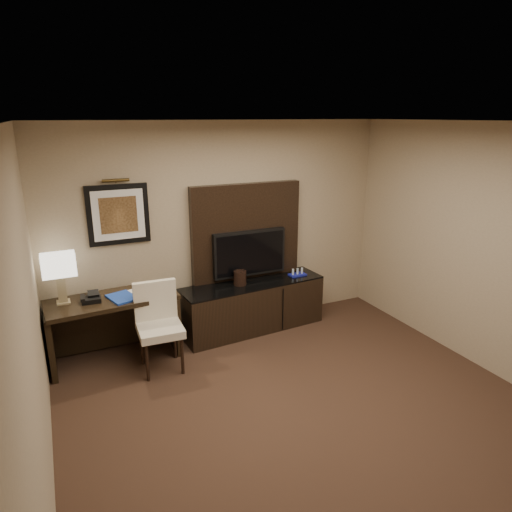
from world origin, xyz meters
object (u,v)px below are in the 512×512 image
credenza (253,306)px  ice_bucket (240,278)px  table_lamp (61,280)px  minibar_tray (297,272)px  desk (115,328)px  desk_phone (91,297)px  tv (249,253)px  desk_chair (160,329)px

credenza → ice_bucket: (-0.18, -0.01, 0.42)m
credenza → table_lamp: bearing=175.4°
table_lamp → minibar_tray: 2.98m
desk → desk_phone: desk_phone is taller
tv → ice_bucket: bearing=-143.8°
desk → desk_phone: bearing=179.7°
minibar_tray → table_lamp: bearing=179.6°
desk_phone → credenza: bearing=5.2°
credenza → ice_bucket: size_ratio=10.42×
desk → credenza: bearing=-2.5°
credenza → desk: bearing=177.5°
ice_bucket → credenza: bearing=1.9°
desk → desk_chair: 0.64m
ice_bucket → desk: bearing=-178.4°
credenza → table_lamp: (-2.28, 0.02, 0.71)m
table_lamp → ice_bucket: 2.12m
minibar_tray → desk_phone: bearing=-178.7°
desk → ice_bucket: (1.60, 0.04, 0.37)m
credenza → desk_phone: (-2.00, -0.06, 0.49)m
desk → ice_bucket: size_ratio=7.82×
table_lamp → credenza: bearing=-0.4°
tv → desk_chair: tv is taller
tv → table_lamp: 2.31m
credenza → desk_phone: 2.06m
desk_chair → desk: bearing=135.7°
credenza → table_lamp: 2.39m
desk_phone → ice_bucket: (1.82, 0.06, -0.07)m
desk → table_lamp: (-0.50, 0.07, 0.65)m
tv → ice_bucket: size_ratio=5.45×
table_lamp → desk_phone: (0.28, -0.08, -0.22)m
desk → table_lamp: table_lamp is taller
credenza → tv: tv is taller
desk_chair → desk_phone: (-0.65, 0.45, 0.32)m
tv → desk_phone: tv is taller
table_lamp → minibar_tray: size_ratio=2.32×
ice_bucket → tv: bearing=36.2°
desk → credenza: 1.78m
desk → table_lamp: 0.83m
desk → minibar_tray: bearing=-3.0°
desk → ice_bucket: bearing=-2.5°
desk_phone → tv: bearing=9.1°
desk → minibar_tray: desk is taller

